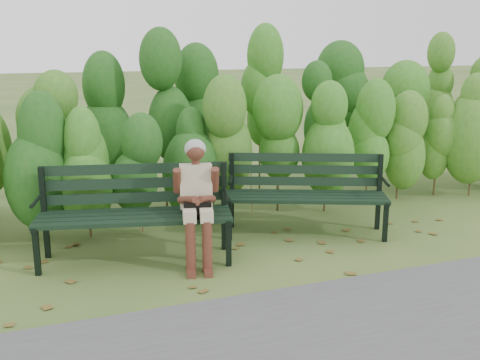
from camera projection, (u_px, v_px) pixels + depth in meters
name	position (u px, v px, depth m)	size (l,w,h in m)	color
ground	(251.00, 254.00, 6.10)	(80.00, 80.00, 0.00)	#3B5B25
footpath	(360.00, 357.00, 4.09)	(60.00, 2.50, 0.01)	#474749
hedge_band	(201.00, 118.00, 7.50)	(11.04, 1.67, 2.42)	#47381E
leaf_litter	(234.00, 256.00, 6.04)	(5.74, 2.21, 0.01)	brown
bench_left	(135.00, 205.00, 5.86)	(2.08, 1.07, 0.99)	black
bench_right	(306.00, 187.00, 6.71)	(1.96, 1.28, 0.94)	black
seated_woman	(197.00, 193.00, 5.71)	(0.50, 0.73, 1.28)	beige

